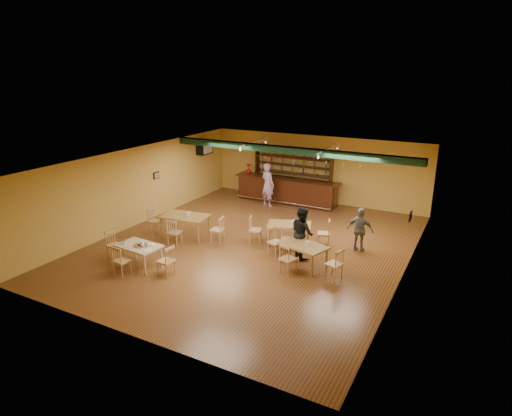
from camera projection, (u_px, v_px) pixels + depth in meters
The scene contains 22 objects.
floor at pixel (253, 245), 15.04m from camera, with size 12.00×12.00×0.00m, color #562F18.
ceiling_beam at pixel (288, 150), 16.52m from camera, with size 10.00×0.30×0.25m, color black.
track_rail_left at pixel (254, 142), 17.81m from camera, with size 0.05×2.50×0.05m, color silver.
track_rail_right at pixel (328, 149), 16.38m from camera, with size 0.05×2.50×0.05m, color silver.
ac_unit at pixel (204, 148), 20.01m from camera, with size 0.34×0.70×0.48m, color silver.
picture_left at pixel (156, 175), 17.59m from camera, with size 0.04×0.34×0.28m, color black.
picture_right at pixel (410, 216), 12.72m from camera, with size 0.04×0.34×0.28m, color black.
bar_counter at pixel (287, 190), 19.67m from camera, with size 4.82×0.85×1.13m, color #371B0B.
back_bar_hutch at pixel (293, 175), 20.03m from camera, with size 3.73×0.40×2.28m, color #371B0B.
poinsettia at pixel (249, 169), 20.31m from camera, with size 0.26×0.26×0.46m, color #B22210.
dining_table_b at pixel (289, 234), 15.05m from camera, with size 1.47×0.88×0.73m, color olive.
dining_table_c at pixel (185, 226), 15.65m from camera, with size 1.64×0.99×0.82m, color olive.
dining_table_d at pixel (303, 255), 13.35m from camera, with size 1.43×0.86×0.71m, color olive.
near_table at pixel (139, 256), 13.32m from camera, with size 1.32×0.85×0.71m, color tan.
pizza_tray at pixel (141, 246), 13.17m from camera, with size 0.40×0.40×0.01m, color silver.
parmesan_shaker at pixel (124, 243), 13.27m from camera, with size 0.07×0.07×0.11m, color #EAE5C6.
napkin_stack at pixel (151, 245), 13.22m from camera, with size 0.20×0.15×0.03m, color white.
pizza_server at pixel (145, 246), 13.15m from camera, with size 0.32×0.09×0.00m, color silver.
side_plate at pixel (147, 250), 12.82m from camera, with size 0.22×0.22×0.01m, color white.
patron_bar at pixel (268, 185), 19.10m from camera, with size 0.70×0.46×1.92m, color #9254B7.
patron_right_a at pixel (302, 232), 13.87m from camera, with size 0.82×0.64×1.68m, color black.
patron_right_b at pixel (360, 230), 14.38m from camera, with size 0.87×0.36×1.49m, color slate.
Camera 1 is at (6.65, -12.24, 5.82)m, focal length 30.61 mm.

